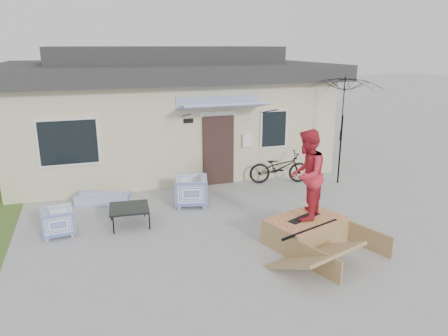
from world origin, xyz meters
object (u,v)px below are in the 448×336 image
object	(u,v)px
coffee_table	(130,216)
skate_ramp	(305,230)
patio_umbrella	(342,127)
loveseat	(103,194)
bicycle	(279,164)
skater	(307,173)
armchair_left	(58,220)
armchair_right	(191,189)
skateboard	(304,217)

from	to	relation	value
coffee_table	skate_ramp	distance (m)	4.08
coffee_table	patio_umbrella	xyz separation A→B (m)	(6.46, 1.23, 1.53)
loveseat	bicycle	distance (m)	5.27
skate_ramp	skater	world-z (taller)	skater
loveseat	skate_ramp	world-z (taller)	loveseat
loveseat	skate_ramp	xyz separation A→B (m)	(4.01, -3.73, -0.01)
loveseat	armchair_left	xyz separation A→B (m)	(-1.05, -1.68, 0.07)
loveseat	armchair_left	distance (m)	1.98
armchair_right	skateboard	xyz separation A→B (m)	(1.78, -2.89, 0.13)
armchair_left	coffee_table	world-z (taller)	armchair_left
patio_umbrella	skate_ramp	world-z (taller)	patio_umbrella
skateboard	patio_umbrella	bearing A→B (deg)	24.20
armchair_right	skateboard	world-z (taller)	armchair_right
skateboard	skater	distance (m)	0.98
skate_ramp	skateboard	xyz separation A→B (m)	(-0.02, 0.05, 0.29)
bicycle	armchair_right	bearing A→B (deg)	120.40
patio_umbrella	skate_ramp	bearing A→B (deg)	-131.57
skateboard	armchair_right	bearing A→B (deg)	97.99
bicycle	skateboard	distance (m)	4.08
armchair_left	patio_umbrella	xyz separation A→B (m)	(8.02, 1.28, 1.40)
armchair_right	skate_ramp	bearing A→B (deg)	45.88
patio_umbrella	skate_ramp	size ratio (longest dim) A/B	1.28
loveseat	bicycle	xyz separation A→B (m)	(5.26, 0.19, 0.32)
bicycle	patio_umbrella	bearing A→B (deg)	-96.50
patio_umbrella	skateboard	bearing A→B (deg)	-132.17
coffee_table	patio_umbrella	size ratio (longest dim) A/B	0.33
coffee_table	skater	bearing A→B (deg)	-30.60
patio_umbrella	armchair_left	bearing A→B (deg)	-170.92
patio_umbrella	skateboard	world-z (taller)	patio_umbrella
loveseat	coffee_table	world-z (taller)	loveseat
armchair_right	loveseat	bearing A→B (deg)	-95.25
bicycle	skater	size ratio (longest dim) A/B	0.97
loveseat	armchair_right	xyz separation A→B (m)	(2.22, -0.79, 0.15)
skateboard	skater	xyz separation A→B (m)	(0.00, 0.00, 0.98)
bicycle	skater	distance (m)	4.19
loveseat	skater	distance (m)	5.58
bicycle	patio_umbrella	distance (m)	2.15
armchair_right	coffee_table	distance (m)	1.90
loveseat	skateboard	size ratio (longest dim) A/B	1.65
skateboard	bicycle	bearing A→B (deg)	48.38
armchair_right	skater	distance (m)	3.57
loveseat	bicycle	world-z (taller)	bicycle
loveseat	patio_umbrella	world-z (taller)	patio_umbrella
skateboard	skater	size ratio (longest dim) A/B	0.45
loveseat	coffee_table	bearing A→B (deg)	126.78
bicycle	skater	bearing A→B (deg)	174.42
coffee_table	skateboard	bearing A→B (deg)	-30.60
armchair_right	skater	bearing A→B (deg)	46.08
loveseat	armchair_right	bearing A→B (deg)	179.42
armchair_left	bicycle	bearing A→B (deg)	-79.72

